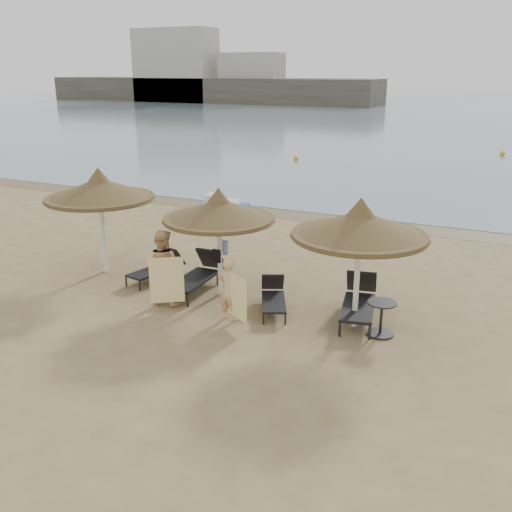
{
  "coord_description": "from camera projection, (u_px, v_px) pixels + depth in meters",
  "views": [
    {
      "loc": [
        6.8,
        -11.09,
        5.52
      ],
      "look_at": [
        0.93,
        1.2,
        1.03
      ],
      "focal_mm": 40.0,
      "sensor_mm": 36.0,
      "label": 1
    }
  ],
  "objects": [
    {
      "name": "lounger_near_right",
      "position": [
        273.0,
        296.0,
        13.66
      ],
      "size": [
        1.19,
        1.71,
        0.74
      ],
      "rotation": [
        0.0,
        0.0,
        0.45
      ],
      "color": "black",
      "rests_on": "ground"
    },
    {
      "name": "wet_sand_strip",
      "position": [
        325.0,
        218.0,
        22.07
      ],
      "size": [
        200.0,
        1.6,
        0.01
      ],
      "primitive_type": "cube",
      "color": "brown",
      "rests_on": "ground"
    },
    {
      "name": "towel_right",
      "position": [
        238.0,
        297.0,
        12.58
      ],
      "size": [
        0.64,
        0.4,
        1.04
      ],
      "rotation": [
        0.0,
        0.0,
        -0.55
      ],
      "color": "yellow",
      "rests_on": "ground"
    },
    {
      "name": "sea",
      "position": [
        484.0,
        109.0,
        82.59
      ],
      "size": [
        200.0,
        140.0,
        0.03
      ],
      "primitive_type": "cube",
      "color": "slate",
      "rests_on": "ground"
    },
    {
      "name": "bag_dark",
      "position": [
        217.0,
        256.0,
        14.18
      ],
      "size": [
        0.24,
        0.13,
        0.32
      ],
      "rotation": [
        0.0,
        0.0,
        -0.26
      ],
      "color": "black",
      "rests_on": "ground"
    },
    {
      "name": "person_left",
      "position": [
        162.0,
        261.0,
        13.75
      ],
      "size": [
        1.07,
        0.75,
        2.19
      ],
      "primitive_type": "imported",
      "rotation": [
        0.0,
        0.0,
        3.24
      ],
      "color": "#E2B176",
      "rests_on": "ground"
    },
    {
      "name": "buoy_left",
      "position": [
        296.0,
        158.0,
        35.89
      ],
      "size": [
        0.32,
        0.32,
        0.32
      ],
      "primitive_type": "sphere",
      "color": "gold",
      "rests_on": "ground"
    },
    {
      "name": "palapa_right",
      "position": [
        360.0,
        225.0,
        12.12
      ],
      "size": [
        2.98,
        2.98,
        2.95
      ],
      "rotation": [
        0.0,
        0.0,
        -0.02
      ],
      "color": "white",
      "rests_on": "ground"
    },
    {
      "name": "towel_left",
      "position": [
        167.0,
        280.0,
        13.41
      ],
      "size": [
        0.68,
        0.48,
        1.13
      ],
      "rotation": [
        0.0,
        0.0,
        0.6
      ],
      "color": "yellow",
      "rests_on": "ground"
    },
    {
      "name": "bag_patterned",
      "position": [
        223.0,
        247.0,
        14.43
      ],
      "size": [
        0.31,
        0.19,
        0.37
      ],
      "rotation": [
        0.0,
        0.0,
        -0.33
      ],
      "color": "white",
      "rests_on": "ground"
    },
    {
      "name": "far_shore",
      "position": [
        316.0,
        86.0,
        90.08
      ],
      "size": [
        150.0,
        54.8,
        12.0
      ],
      "color": "#534F44",
      "rests_on": "ground"
    },
    {
      "name": "palapa_left",
      "position": [
        99.0,
        190.0,
        15.56
      ],
      "size": [
        3.01,
        3.01,
        2.98
      ],
      "rotation": [
        0.0,
        0.0,
        0.04
      ],
      "color": "white",
      "rests_on": "ground"
    },
    {
      "name": "palapa_center",
      "position": [
        219.0,
        210.0,
        13.96
      ],
      "size": [
        2.8,
        2.8,
        2.78
      ],
      "rotation": [
        0.0,
        0.0,
        0.33
      ],
      "color": "white",
      "rests_on": "ground"
    },
    {
      "name": "ground",
      "position": [
        201.0,
        304.0,
        14.01
      ],
      "size": [
        160.0,
        160.0,
        0.0
      ],
      "primitive_type": "plane",
      "color": "#97825A",
      "rests_on": "ground"
    },
    {
      "name": "lounger_far_left",
      "position": [
        159.0,
        266.0,
        15.63
      ],
      "size": [
        0.9,
        1.83,
        0.79
      ],
      "rotation": [
        0.0,
        0.0,
        -0.19
      ],
      "color": "black",
      "rests_on": "ground"
    },
    {
      "name": "lounger_near_left",
      "position": [
        199.0,
        274.0,
        14.87
      ],
      "size": [
        0.78,
        2.15,
        0.95
      ],
      "rotation": [
        0.0,
        0.0,
        0.04
      ],
      "color": "black",
      "rests_on": "ground"
    },
    {
      "name": "pedal_boat",
      "position": [
        221.0,
        209.0,
        22.06
      ],
      "size": [
        2.23,
        1.64,
        0.93
      ],
      "rotation": [
        0.0,
        0.0,
        0.25
      ],
      "color": "#1A46A4",
      "rests_on": "ground"
    },
    {
      "name": "buoy_mid",
      "position": [
        503.0,
        153.0,
        37.81
      ],
      "size": [
        0.34,
        0.34,
        0.34
      ],
      "primitive_type": "sphere",
      "color": "gold",
      "rests_on": "ground"
    },
    {
      "name": "lounger_far_right",
      "position": [
        359.0,
        300.0,
        13.19
      ],
      "size": [
        1.11,
        2.21,
        0.94
      ],
      "rotation": [
        0.0,
        0.0,
        0.2
      ],
      "color": "black",
      "rests_on": "ground"
    },
    {
      "name": "side_table",
      "position": [
        381.0,
        319.0,
        12.32
      ],
      "size": [
        0.63,
        0.63,
        0.76
      ],
      "rotation": [
        0.0,
        0.0,
        -0.09
      ],
      "color": "black",
      "rests_on": "ground"
    },
    {
      "name": "person_right",
      "position": [
        229.0,
        284.0,
        12.89
      ],
      "size": [
        0.82,
        0.54,
        1.75
      ],
      "primitive_type": "imported",
      "rotation": [
        0.0,
        0.0,
        3.12
      ],
      "color": "#E2B176",
      "rests_on": "ground"
    }
  ]
}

